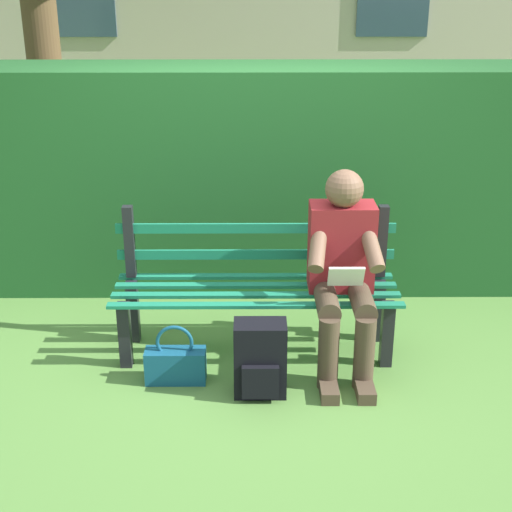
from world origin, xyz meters
TOP-DOWN VIEW (x-y plane):
  - ground at (0.00, 0.00)m, footprint 60.00×60.00m
  - park_bench at (0.00, -0.06)m, footprint 1.70×0.48m
  - person_seated at (-0.50, 0.10)m, footprint 0.44×0.73m
  - hedge_backdrop at (-0.42, -1.14)m, footprint 6.29×0.78m
  - backpack at (-0.02, 0.46)m, footprint 0.29×0.25m
  - handbag at (0.46, 0.34)m, footprint 0.34×0.13m

SIDE VIEW (x-z plane):
  - ground at x=0.00m, z-range 0.00..0.00m
  - handbag at x=0.46m, z-range -0.06..0.29m
  - backpack at x=-0.02m, z-range 0.00..0.43m
  - park_bench at x=0.00m, z-range -0.02..0.86m
  - person_seated at x=-0.50m, z-range 0.03..1.19m
  - hedge_backdrop at x=-0.42m, z-range -0.01..1.66m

